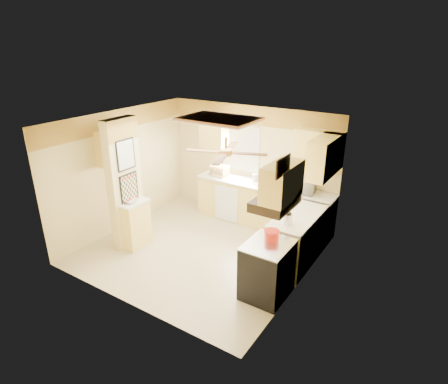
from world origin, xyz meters
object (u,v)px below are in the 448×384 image
Objects in this scene: bowl at (131,201)px; kettle at (288,219)px; stove at (267,270)px; dutch_oven at (272,235)px; microwave at (302,186)px.

kettle is (2.84, 0.76, 0.07)m from bowl.
bowl is 1.11× the size of kettle.
stove is 3.80× the size of dutch_oven.
kettle reaches higher than stove.
dutch_oven reaches higher than bowl.
stove is at bearing -90.07° from kettle.
bowl is 2.94m from kettle.
stove is at bearing 0.95° from bowl.
dutch_oven is at bearing 97.52° from stove.
kettle is at bearing 89.93° from stove.
microwave is (-0.35, 2.17, 0.62)m from stove.
dutch_oven is 1.12× the size of kettle.
kettle is (0.02, 0.57, 0.04)m from dutch_oven.
microwave reaches higher than dutch_oven.
microwave is 2.10× the size of dutch_oven.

